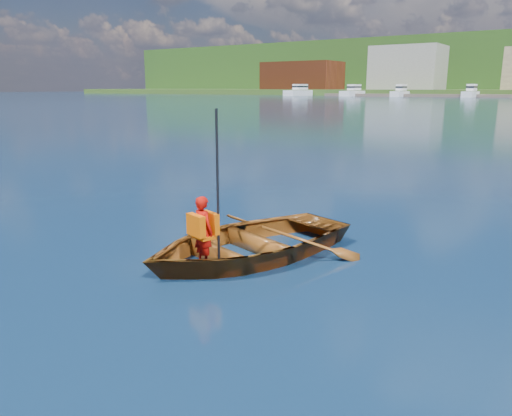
# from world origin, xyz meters

# --- Properties ---
(ground) EXTENTS (600.00, 600.00, 0.00)m
(ground) POSITION_xyz_m (0.00, 0.00, 0.00)
(ground) COLOR #102947
(ground) RESTS_ON ground
(rowboat) EXTENTS (3.47, 4.16, 0.74)m
(rowboat) POSITION_xyz_m (0.48, 0.09, 0.22)
(rowboat) COLOR brown
(rowboat) RESTS_ON ground
(child_paddler) EXTENTS (0.42, 0.41, 2.18)m
(child_paddler) POSITION_xyz_m (0.37, -0.82, 0.63)
(child_paddler) COLOR #B50C06
(child_paddler) RESTS_ON ground
(marina_yachts) EXTENTS (144.76, 13.47, 4.15)m
(marina_yachts) POSITION_xyz_m (-16.05, 143.32, 1.33)
(marina_yachts) COLOR white
(marina_yachts) RESTS_ON ground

